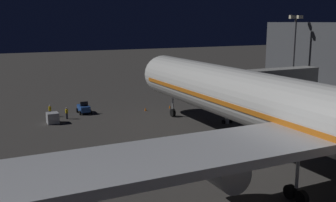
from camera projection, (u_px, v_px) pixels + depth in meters
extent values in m
plane|color=#383533|center=(251.00, 153.00, 44.00)|extent=(320.00, 320.00, 0.00)
cylinder|color=silver|center=(309.00, 114.00, 35.69)|extent=(5.92, 61.59, 5.92)
sphere|color=silver|center=(163.00, 74.00, 62.84)|extent=(5.80, 5.80, 5.80)
cube|color=orange|center=(309.00, 119.00, 35.78)|extent=(5.98, 59.12, 0.50)
cube|color=black|center=(168.00, 69.00, 61.07)|extent=(3.26, 1.40, 0.90)
cube|color=#B7BABF|center=(328.00, 132.00, 33.90)|extent=(57.50, 7.40, 0.70)
cylinder|color=#B7BABF|center=(219.00, 168.00, 30.74)|extent=(2.72, 4.55, 2.72)
cylinder|color=black|center=(204.00, 159.00, 32.74)|extent=(2.31, 0.15, 2.31)
cylinder|color=#B7BABF|center=(173.00, 101.00, 60.47)|extent=(0.28, 0.28, 2.57)
cylinder|color=black|center=(173.00, 113.00, 60.84)|extent=(0.45, 1.20, 1.20)
cylinder|color=#B7BABF|center=(297.00, 173.00, 31.73)|extent=(0.28, 0.28, 2.57)
cylinder|color=black|center=(290.00, 192.00, 32.67)|extent=(0.45, 1.20, 1.20)
cylinder|color=black|center=(302.00, 198.00, 31.53)|extent=(0.45, 1.20, 1.20)
cube|color=#9E9E99|center=(270.00, 78.00, 58.80)|extent=(16.72, 2.60, 2.50)
cube|color=#9E9E99|center=(222.00, 81.00, 55.21)|extent=(3.20, 3.40, 3.00)
cube|color=black|center=(214.00, 82.00, 54.61)|extent=(0.70, 3.20, 2.70)
cylinder|color=#B7BABF|center=(228.00, 107.00, 56.37)|extent=(0.56, 0.56, 4.88)
cylinder|color=black|center=(231.00, 121.00, 57.05)|extent=(0.25, 0.60, 0.60)
cylinder|color=black|center=(224.00, 122.00, 56.54)|extent=(0.25, 0.60, 0.60)
cylinder|color=#59595E|center=(293.00, 60.00, 72.20)|extent=(0.40, 0.40, 14.81)
cube|color=#F9EFC6|center=(300.00, 17.00, 71.08)|extent=(1.10, 0.50, 0.60)
cube|color=#F9EFC6|center=(292.00, 17.00, 70.31)|extent=(1.10, 0.50, 0.60)
cube|color=#234C9E|center=(84.00, 108.00, 62.99)|extent=(1.50, 2.79, 0.90)
cube|color=black|center=(84.00, 104.00, 62.47)|extent=(1.20, 0.20, 0.70)
cylinder|color=black|center=(87.00, 109.00, 64.29)|extent=(0.24, 0.70, 0.70)
cylinder|color=black|center=(77.00, 110.00, 63.60)|extent=(0.24, 0.70, 0.70)
cylinder|color=black|center=(90.00, 112.00, 62.57)|extent=(0.24, 0.70, 0.70)
cylinder|color=black|center=(80.00, 113.00, 61.87)|extent=(0.24, 0.70, 0.70)
cube|color=#B7BABF|center=(53.00, 118.00, 56.81)|extent=(1.60, 1.68, 1.54)
cylinder|color=black|center=(67.00, 116.00, 59.41)|extent=(0.28, 0.28, 0.89)
cylinder|color=yellow|center=(67.00, 111.00, 59.27)|extent=(0.40, 0.40, 0.57)
sphere|color=tan|center=(67.00, 109.00, 59.19)|extent=(0.24, 0.24, 0.24)
sphere|color=white|center=(66.00, 108.00, 59.18)|extent=(0.23, 0.23, 0.23)
cylinder|color=black|center=(50.00, 114.00, 60.82)|extent=(0.28, 0.28, 0.91)
cylinder|color=yellow|center=(50.00, 109.00, 60.67)|extent=(0.40, 0.40, 0.64)
sphere|color=tan|center=(50.00, 106.00, 60.58)|extent=(0.24, 0.24, 0.24)
sphere|color=white|center=(50.00, 106.00, 60.57)|extent=(0.23, 0.23, 0.23)
cone|color=orange|center=(170.00, 107.00, 66.70)|extent=(0.36, 0.36, 0.55)
cone|color=orange|center=(146.00, 109.00, 64.81)|extent=(0.36, 0.36, 0.55)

